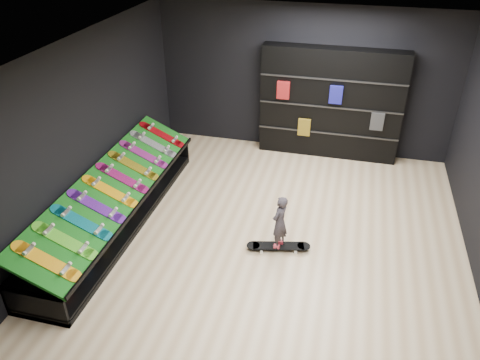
% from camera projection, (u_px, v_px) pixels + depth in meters
% --- Properties ---
extents(floor, '(6.00, 7.00, 0.01)m').
position_uv_depth(floor, '(268.00, 245.00, 7.33)').
color(floor, beige).
rests_on(floor, ground).
extents(ceiling, '(6.00, 7.00, 0.01)m').
position_uv_depth(ceiling, '(275.00, 55.00, 5.78)').
color(ceiling, white).
rests_on(ceiling, ground).
extents(wall_back, '(6.00, 0.02, 3.00)m').
position_uv_depth(wall_back, '(304.00, 80.00, 9.46)').
color(wall_back, black).
rests_on(wall_back, ground).
extents(wall_left, '(0.02, 7.00, 3.00)m').
position_uv_depth(wall_left, '(79.00, 138.00, 7.18)').
color(wall_left, black).
rests_on(wall_left, ground).
extents(display_rack, '(0.90, 4.50, 0.50)m').
position_uv_depth(display_rack, '(117.00, 209.00, 7.73)').
color(display_rack, black).
rests_on(display_rack, ground).
extents(turf_ramp, '(0.92, 4.50, 0.46)m').
position_uv_depth(turf_ramp, '(116.00, 186.00, 7.48)').
color(turf_ramp, '#0D530F').
rests_on(turf_ramp, display_rack).
extents(back_shelving, '(2.81, 0.33, 2.25)m').
position_uv_depth(back_shelving, '(330.00, 104.00, 9.38)').
color(back_shelving, black).
rests_on(back_shelving, ground).
extents(floor_skateboard, '(1.00, 0.44, 0.09)m').
position_uv_depth(floor_skateboard, '(278.00, 248.00, 7.21)').
color(floor_skateboard, black).
rests_on(floor_skateboard, ground).
extents(child, '(0.20, 0.24, 0.53)m').
position_uv_depth(child, '(279.00, 231.00, 7.04)').
color(child, black).
rests_on(child, floor_skateboard).
extents(display_board_0, '(0.93, 0.22, 0.50)m').
position_uv_depth(display_board_0, '(47.00, 261.00, 5.89)').
color(display_board_0, orange).
rests_on(display_board_0, turf_ramp).
extents(display_board_1, '(0.93, 0.22, 0.50)m').
position_uv_depth(display_board_1, '(65.00, 241.00, 6.24)').
color(display_board_1, green).
rests_on(display_board_1, turf_ramp).
extents(display_board_2, '(0.93, 0.22, 0.50)m').
position_uv_depth(display_board_2, '(82.00, 223.00, 6.59)').
color(display_board_2, '#0C8C99').
rests_on(display_board_2, turf_ramp).
extents(display_board_3, '(0.93, 0.22, 0.50)m').
position_uv_depth(display_board_3, '(97.00, 206.00, 6.94)').
color(display_board_3, purple).
rests_on(display_board_3, turf_ramp).
extents(display_board_4, '(0.93, 0.22, 0.50)m').
position_uv_depth(display_board_4, '(110.00, 191.00, 7.29)').
color(display_board_4, yellow).
rests_on(display_board_4, turf_ramp).
extents(display_board_5, '(0.93, 0.22, 0.50)m').
position_uv_depth(display_board_5, '(123.00, 178.00, 7.64)').
color(display_board_5, '#E5198C').
rests_on(display_board_5, turf_ramp).
extents(display_board_6, '(0.93, 0.22, 0.50)m').
position_uv_depth(display_board_6, '(134.00, 166.00, 7.99)').
color(display_board_6, yellow).
rests_on(display_board_6, turf_ramp).
extents(display_board_7, '(0.93, 0.22, 0.50)m').
position_uv_depth(display_board_7, '(144.00, 154.00, 8.34)').
color(display_board_7, '#2626BF').
rests_on(display_board_7, turf_ramp).
extents(display_board_8, '(0.93, 0.22, 0.50)m').
position_uv_depth(display_board_8, '(153.00, 144.00, 8.69)').
color(display_board_8, black).
rests_on(display_board_8, turf_ramp).
extents(display_board_9, '(0.93, 0.22, 0.50)m').
position_uv_depth(display_board_9, '(162.00, 135.00, 9.05)').
color(display_board_9, red).
rests_on(display_board_9, turf_ramp).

